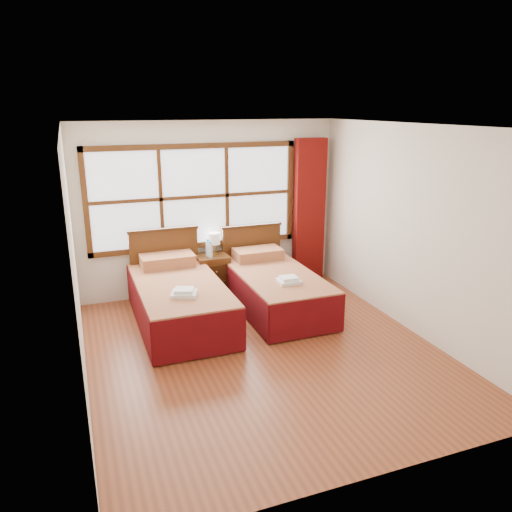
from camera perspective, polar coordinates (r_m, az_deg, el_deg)
name	(u,v)px	position (r m, az deg, el deg)	size (l,w,h in m)	color
floor	(264,351)	(6.04, 0.91, -10.83)	(4.50, 4.50, 0.00)	brown
ceiling	(265,126)	(5.35, 1.04, 14.66)	(4.50, 4.50, 0.00)	white
wall_back	(210,208)	(7.63, -5.24, 5.43)	(4.00, 4.00, 0.00)	silver
wall_left	(75,266)	(5.20, -20.03, -1.04)	(4.50, 4.50, 0.00)	silver
wall_right	(413,231)	(6.53, 17.55, 2.75)	(4.50, 4.50, 0.00)	silver
window	(194,197)	(7.50, -7.05, 6.72)	(3.16, 0.06, 1.56)	white
curtain	(309,211)	(8.09, 6.08, 5.13)	(0.50, 0.16, 2.30)	#680D0A
bed_left	(179,299)	(6.76, -8.82, -4.84)	(1.11, 2.15, 1.08)	#361C0B
bed_right	(274,287)	(7.14, 2.09, -3.59)	(1.05, 2.07, 1.02)	#361C0B
nightstand	(213,275)	(7.64, -4.99, -2.21)	(0.47, 0.47, 0.63)	#492710
towels_left	(184,293)	(6.15, -8.21, -4.16)	(0.38, 0.35, 0.09)	white
towels_right	(289,280)	(6.63, 3.78, -2.77)	(0.30, 0.26, 0.09)	white
lamp	(214,239)	(7.53, -4.81, 1.92)	(0.17, 0.17, 0.34)	#C38A3E
bottle_near	(208,248)	(7.48, -5.51, 0.88)	(0.07, 0.07, 0.26)	silver
bottle_far	(210,250)	(7.43, -5.23, 0.67)	(0.06, 0.06, 0.24)	silver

